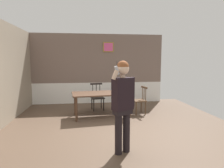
% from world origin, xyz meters
% --- Properties ---
extents(ground_plane, '(7.31, 7.31, 0.00)m').
position_xyz_m(ground_plane, '(0.00, 0.00, 0.00)').
color(ground_plane, brown).
extents(room_back_partition, '(5.53, 0.17, 2.90)m').
position_xyz_m(room_back_partition, '(0.00, 3.33, 1.40)').
color(room_back_partition, '#756056').
rests_on(room_back_partition, ground_plane).
extents(dining_table, '(1.95, 1.15, 0.77)m').
position_xyz_m(dining_table, '(0.01, 1.24, 0.69)').
color(dining_table, '#4C3323').
rests_on(dining_table, ground_plane).
extents(chair_near_window, '(0.52, 0.52, 0.97)m').
position_xyz_m(chair_near_window, '(-0.09, 2.10, 0.47)').
color(chair_near_window, black).
rests_on(chair_near_window, ground_plane).
extents(chair_by_doorway, '(0.48, 0.48, 0.93)m').
position_xyz_m(chair_by_doorway, '(1.31, 1.39, 0.47)').
color(chair_by_doorway, '#513823').
rests_on(chair_by_doorway, ground_plane).
extents(person_figure, '(0.49, 0.36, 1.79)m').
position_xyz_m(person_figure, '(0.23, -1.31, 1.04)').
color(person_figure, black).
rests_on(person_figure, ground_plane).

